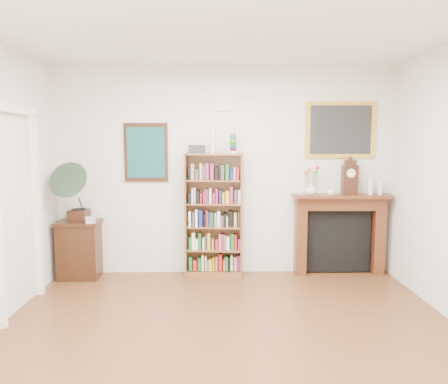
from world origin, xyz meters
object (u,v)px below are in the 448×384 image
at_px(bottle_left, 371,186).
at_px(mantel_clock, 350,178).
at_px(side_cabinet, 79,250).
at_px(flower_vase, 311,189).
at_px(bottle_right, 380,187).
at_px(bookshelf, 214,208).
at_px(gramophone, 75,189).
at_px(fireplace, 339,227).
at_px(teacup, 331,193).
at_px(cd_stack, 90,220).

bearing_deg(bottle_left, mantel_clock, 172.82).
distance_m(side_cabinet, flower_vase, 3.17).
relative_size(flower_vase, bottle_right, 0.75).
distance_m(bookshelf, bottle_right, 2.23).
bearing_deg(bookshelf, bottle_left, 4.39).
xyz_separation_m(gramophone, bottle_left, (3.86, 0.14, 0.01)).
relative_size(fireplace, teacup, 16.06).
bearing_deg(teacup, bottle_left, 4.58).
height_order(fireplace, flower_vase, flower_vase).
relative_size(bookshelf, bottle_right, 9.46).
bearing_deg(gramophone, side_cabinet, 92.90).
bearing_deg(flower_vase, fireplace, 5.75).
distance_m(fireplace, cd_stack, 3.29).
height_order(side_cabinet, fireplace, fireplace).
bearing_deg(fireplace, side_cabinet, -176.83).
distance_m(bookshelf, gramophone, 1.81).
height_order(bookshelf, gramophone, bookshelf).
bearing_deg(fireplace, bookshelf, -176.92).
xyz_separation_m(cd_stack, teacup, (3.12, 0.15, 0.32)).
xyz_separation_m(side_cabinet, bottle_right, (3.99, 0.08, 0.81)).
bearing_deg(bottle_left, bookshelf, 179.75).
height_order(cd_stack, bottle_right, bottle_right).
bearing_deg(fireplace, bottle_left, -9.04).
distance_m(side_cabinet, gramophone, 0.82).
bearing_deg(cd_stack, gramophone, 165.43).
relative_size(fireplace, gramophone, 1.67).
xyz_separation_m(side_cabinet, fireplace, (3.47, 0.13, 0.26)).
bearing_deg(gramophone, bottle_right, 6.53).
distance_m(bookshelf, mantel_clock, 1.85).
distance_m(fireplace, gramophone, 3.53).
bearing_deg(bookshelf, side_cabinet, -173.19).
xyz_separation_m(bookshelf, bottle_left, (2.08, -0.01, 0.30)).
relative_size(side_cabinet, bottle_left, 3.17).
bearing_deg(fireplace, teacup, -143.48).
bearing_deg(mantel_clock, cd_stack, -179.99).
height_order(side_cabinet, mantel_clock, mantel_clock).
xyz_separation_m(fireplace, teacup, (-0.16, -0.11, 0.49)).
xyz_separation_m(side_cabinet, gramophone, (-0.00, -0.09, 0.82)).
distance_m(bookshelf, side_cabinet, 1.86).
bearing_deg(teacup, bookshelf, 178.06).
distance_m(flower_vase, bottle_right, 0.92).
bearing_deg(flower_vase, gramophone, -176.79).
height_order(gramophone, mantel_clock, mantel_clock).
relative_size(bookshelf, gramophone, 2.43).
xyz_separation_m(mantel_clock, flower_vase, (-0.52, -0.01, -0.15)).
xyz_separation_m(mantel_clock, teacup, (-0.27, -0.08, -0.19)).
xyz_separation_m(side_cabinet, mantel_clock, (3.58, 0.09, 0.93)).
bearing_deg(mantel_clock, fireplace, 158.98).
xyz_separation_m(gramophone, flower_vase, (3.07, 0.17, -0.03)).
distance_m(teacup, bottle_left, 0.55).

